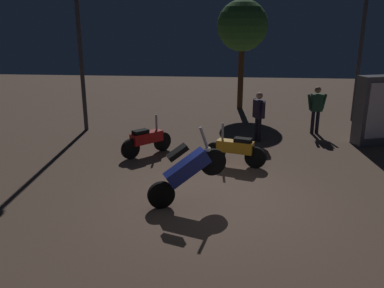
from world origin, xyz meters
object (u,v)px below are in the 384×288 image
motorcycle_orange_parked_right (235,149)px  streetlamp_far (363,25)px  motorcycle_red_parked_left (147,140)px  person_rider_beside (316,106)px  streetlamp_near (78,26)px  kiosk_billboard (382,110)px  person_bystander_far (259,113)px  motorcycle_blue_foreground (187,170)px

motorcycle_orange_parked_right → streetlamp_far: 7.75m
motorcycle_red_parked_left → motorcycle_orange_parked_right: 2.56m
person_rider_beside → streetlamp_near: bearing=85.8°
motorcycle_red_parked_left → kiosk_billboard: (6.91, 1.80, 0.61)m
person_bystander_far → streetlamp_far: bearing=13.6°
person_bystander_far → kiosk_billboard: bearing=-24.8°
person_rider_beside → kiosk_billboard: 2.01m
motorcycle_red_parked_left → person_bystander_far: 3.67m
kiosk_billboard → person_rider_beside: bearing=-49.7°
motorcycle_blue_foreground → person_bystander_far: 5.14m
streetlamp_far → streetlamp_near: bearing=-166.4°
person_rider_beside → person_bystander_far: size_ratio=1.03×
motorcycle_blue_foreground → streetlamp_far: bearing=31.7°
motorcycle_blue_foreground → person_bystander_far: motorcycle_blue_foreground is taller
motorcycle_blue_foreground → person_rider_beside: motorcycle_blue_foreground is taller
motorcycle_red_parked_left → person_rider_beside: size_ratio=0.80×
motorcycle_red_parked_left → person_bystander_far: person_bystander_far is taller
person_rider_beside → motorcycle_blue_foreground: bearing=141.8°
streetlamp_far → kiosk_billboard: (-0.09, -3.06, -2.46)m
person_bystander_far → motorcycle_blue_foreground: bearing=-135.7°
motorcycle_blue_foreground → streetlamp_near: streetlamp_near is taller
motorcycle_red_parked_left → person_rider_beside: bearing=-18.5°
streetlamp_far → kiosk_billboard: 3.93m
person_rider_beside → kiosk_billboard: size_ratio=0.76×
motorcycle_blue_foreground → motorcycle_red_parked_left: 3.47m
motorcycle_blue_foreground → streetlamp_near: bearing=102.8°
streetlamp_far → motorcycle_red_parked_left: bearing=-145.2°
person_rider_beside → kiosk_billboard: bearing=-126.6°
motorcycle_red_parked_left → streetlamp_near: size_ratio=0.23×
motorcycle_red_parked_left → person_rider_beside: (5.18, 2.81, 0.50)m
streetlamp_near → motorcycle_blue_foreground: bearing=-53.5°
motorcycle_red_parked_left → streetlamp_far: streetlamp_far is taller
motorcycle_orange_parked_right → streetlamp_far: size_ratio=0.29×
person_bystander_far → streetlamp_far: streetlamp_far is taller
person_rider_beside → streetlamp_far: bearing=-47.9°
streetlamp_far → kiosk_billboard: bearing=-91.7°
motorcycle_red_parked_left → streetlamp_near: bearing=89.9°
motorcycle_blue_foreground → streetlamp_near: 7.53m
motorcycle_blue_foreground → person_rider_beside: 6.99m
person_bystander_far → motorcycle_orange_parked_right: bearing=-133.3°
motorcycle_red_parked_left → person_rider_beside: person_rider_beside is taller
person_rider_beside → streetlamp_far: streetlamp_far is taller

